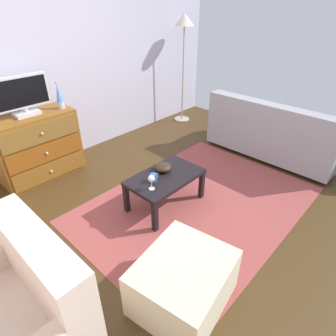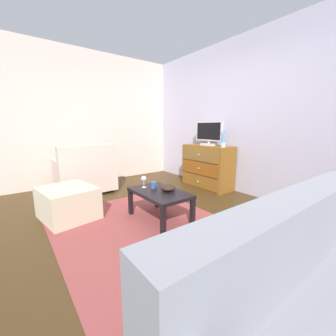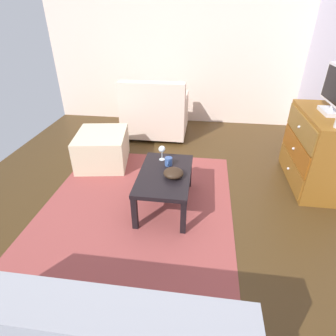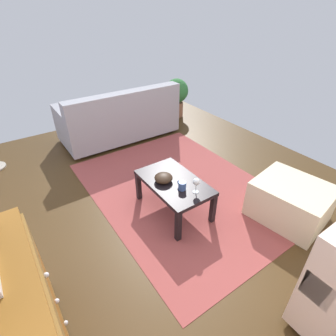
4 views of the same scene
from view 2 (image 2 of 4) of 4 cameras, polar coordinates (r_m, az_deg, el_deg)
ground_plane at (r=2.75m, az=-3.06°, el=-14.87°), size 5.61×4.42×0.05m
wall_accent_rear at (r=3.93m, az=21.88°, el=12.80°), size 5.61×0.12×2.70m
wall_plain_left at (r=4.82m, az=-21.06°, el=12.39°), size 0.12×4.42×2.70m
area_rug at (r=2.49m, az=-4.35°, el=-17.07°), size 2.60×1.90×0.01m
dresser at (r=4.16m, az=10.57°, el=0.31°), size 0.98×0.49×0.83m
tv at (r=4.11m, az=11.04°, el=9.28°), size 0.62×0.18×0.45m
lava_lamp at (r=3.81m, az=14.77°, el=7.66°), size 0.09×0.09×0.33m
coffee_table at (r=2.68m, az=-2.29°, el=-7.37°), size 0.81×0.50×0.38m
wine_glass at (r=2.82m, az=-6.57°, el=-2.96°), size 0.07×0.07×0.16m
mug at (r=2.79m, az=-3.89°, el=-4.63°), size 0.11×0.08×0.08m
bowl_decorative at (r=2.66m, az=-0.01°, el=-5.37°), size 0.19×0.19×0.08m
armchair at (r=4.07m, az=-21.51°, el=-1.38°), size 0.80×0.94×0.88m
ottoman at (r=3.07m, az=-25.45°, el=-8.49°), size 0.79×0.70×0.41m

